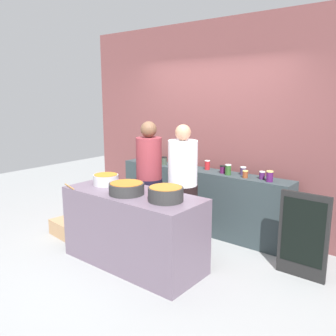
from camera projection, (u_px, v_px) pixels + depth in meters
ground at (151, 254)px, 4.47m from camera, size 12.00×12.00×0.00m
storefront_wall at (214, 126)px, 5.27m from camera, size 4.80×0.12×3.00m
display_shelf at (200, 200)px, 5.22m from camera, size 2.70×0.36×0.91m
prep_table at (133, 229)px, 4.15m from camera, size 1.70×0.70×0.87m
preserve_jar_0 at (142, 155)px, 5.90m from camera, size 0.07×0.07×0.14m
preserve_jar_1 at (147, 156)px, 5.82m from camera, size 0.09×0.09×0.15m
preserve_jar_2 at (150, 158)px, 5.71m from camera, size 0.08×0.08×0.13m
preserve_jar_3 at (156, 159)px, 5.66m from camera, size 0.07×0.07×0.10m
preserve_jar_4 at (157, 160)px, 5.54m from camera, size 0.09×0.09×0.10m
preserve_jar_5 at (164, 161)px, 5.45m from camera, size 0.09×0.09×0.13m
preserve_jar_6 at (175, 162)px, 5.33m from camera, size 0.09×0.09×0.13m
preserve_jar_7 at (186, 163)px, 5.26m from camera, size 0.07×0.07×0.12m
preserve_jar_8 at (193, 165)px, 5.17m from camera, size 0.08×0.08×0.12m
preserve_jar_9 at (207, 165)px, 5.11m from camera, size 0.08×0.08×0.13m
preserve_jar_10 at (223, 169)px, 4.88m from camera, size 0.09×0.09×0.11m
preserve_jar_11 at (228, 170)px, 4.78m from camera, size 0.08×0.08×0.14m
preserve_jar_12 at (243, 171)px, 4.78m from camera, size 0.08×0.08×0.11m
preserve_jar_13 at (245, 174)px, 4.61m from camera, size 0.07×0.07×0.10m
preserve_jar_14 at (262, 175)px, 4.55m from camera, size 0.07×0.07×0.10m
preserve_jar_15 at (270, 176)px, 4.41m from camera, size 0.09×0.09×0.14m
cooking_pot_left at (106, 180)px, 4.41m from camera, size 0.31×0.31×0.13m
cooking_pot_center at (127, 188)px, 4.00m from camera, size 0.40×0.40×0.13m
cooking_pot_right at (166, 194)px, 3.74m from camera, size 0.37×0.37×0.15m
wooden_spoon at (69, 187)px, 4.30m from camera, size 0.28×0.10×0.02m
cook_with_tongs at (149, 189)px, 4.72m from camera, size 0.35×0.35×1.63m
cook_in_cap at (182, 197)px, 4.37m from camera, size 0.37×0.37×1.62m
bread_crate at (67, 228)px, 5.07m from camera, size 0.48×0.37×0.22m
chalkboard_sign at (303, 236)px, 3.82m from camera, size 0.53×0.05×0.95m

